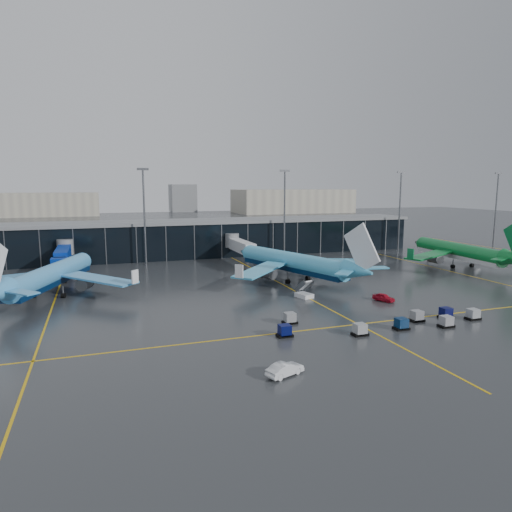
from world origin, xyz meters
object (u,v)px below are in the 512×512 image
object	(u,v)px
airliner_klm_near	(292,251)
baggage_carts	(392,321)
service_van_red	(384,297)
airliner_aer_lingus	(459,242)
mobile_airstair	(304,293)
airliner_arkefly	(51,263)
service_van_white	(285,369)

from	to	relation	value
airliner_klm_near	baggage_carts	size ratio (longest dim) A/B	1.29
service_van_red	airliner_klm_near	bearing A→B (deg)	87.47
airliner_aer_lingus	mobile_airstair	size ratio (longest dim) A/B	11.42
airliner_arkefly	mobile_airstair	world-z (taller)	airliner_arkefly
airliner_arkefly	service_van_red	bearing A→B (deg)	-3.51
service_van_red	service_van_white	bearing A→B (deg)	-163.58
airliner_klm_near	mobile_airstair	distance (m)	16.87
airliner_arkefly	baggage_carts	size ratio (longest dim) A/B	1.24
airliner_klm_near	service_van_white	xyz separation A→B (m)	(-21.50, -47.26, -5.90)
airliner_klm_near	baggage_carts	distance (m)	36.30
airliner_arkefly	airliner_klm_near	distance (m)	49.15
baggage_carts	service_van_red	xyz separation A→B (m)	(7.74, 13.20, -0.06)
baggage_carts	mobile_airstair	xyz separation A→B (m)	(-4.80, 20.54, 0.01)
baggage_carts	airliner_aer_lingus	bearing A→B (deg)	38.61
airliner_aer_lingus	mobile_airstair	world-z (taller)	airliner_aer_lingus
airliner_aer_lingus	service_van_white	size ratio (longest dim) A/B	9.13
service_van_white	airliner_aer_lingus	bearing A→B (deg)	-75.92
airliner_aer_lingus	mobile_airstair	xyz separation A→B (m)	(-52.23, -17.34, -5.69)
airliner_arkefly	airliner_klm_near	xyz separation A→B (m)	(49.10, -2.23, 0.26)
baggage_carts	airliner_klm_near	bearing A→B (deg)	91.15
airliner_klm_near	service_van_red	bearing A→B (deg)	-87.30
airliner_klm_near	service_van_red	size ratio (longest dim) A/B	10.52
airliner_aer_lingus	mobile_airstair	bearing A→B (deg)	-157.06
airliner_klm_near	baggage_carts	xyz separation A→B (m)	(0.72, -35.81, -5.90)
airliner_klm_near	mobile_airstair	xyz separation A→B (m)	(-4.08, -15.27, -5.89)
airliner_aer_lingus	service_van_white	xyz separation A→B (m)	(-69.65, -49.33, -5.70)
mobile_airstair	airliner_arkefly	bearing A→B (deg)	142.90
mobile_airstair	service_van_white	xyz separation A→B (m)	(-17.41, -32.00, -0.01)
service_van_white	baggage_carts	bearing A→B (deg)	-83.95
baggage_carts	mobile_airstair	bearing A→B (deg)	103.16
baggage_carts	service_van_white	bearing A→B (deg)	-152.72
airliner_aer_lingus	airliner_klm_near	bearing A→B (deg)	-172.96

